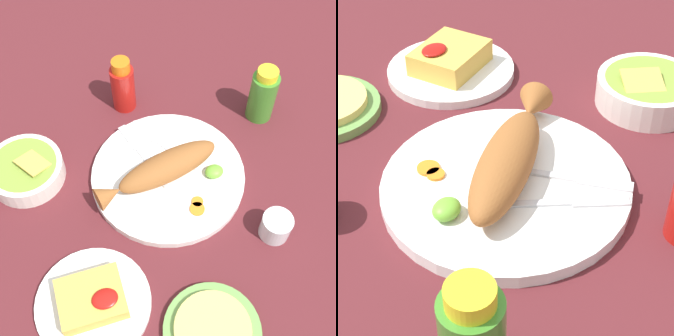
{
  "view_description": "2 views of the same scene",
  "coord_description": "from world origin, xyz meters",
  "views": [
    {
      "loc": [
        -0.16,
        -0.5,
        0.83
      ],
      "look_at": [
        0.0,
        0.0,
        0.04
      ],
      "focal_mm": 50.0,
      "sensor_mm": 36.0,
      "label": 1
    },
    {
      "loc": [
        0.51,
        0.28,
        0.52
      ],
      "look_at": [
        0.0,
        0.0,
        0.04
      ],
      "focal_mm": 65.0,
      "sensor_mm": 36.0,
      "label": 2
    }
  ],
  "objects": [
    {
      "name": "side_plate_fries",
      "position": [
        -0.21,
        -0.22,
        0.01
      ],
      "size": [
        0.21,
        0.21,
        0.01
      ],
      "primitive_type": "cylinder",
      "color": "white",
      "rests_on": "ground_plane"
    },
    {
      "name": "fried_fish",
      "position": [
        -0.02,
        -0.0,
        0.04
      ],
      "size": [
        0.27,
        0.11,
        0.05
      ],
      "rotation": [
        0.0,
        0.0,
        0.22
      ],
      "color": "#935628",
      "rests_on": "main_plate"
    },
    {
      "name": "ground_plane",
      "position": [
        0.0,
        0.0,
        0.0
      ],
      "size": [
        4.0,
        4.0,
        0.0
      ],
      "primitive_type": "plane",
      "color": "#561E23"
    },
    {
      "name": "main_plate",
      "position": [
        0.0,
        0.0,
        0.01
      ],
      "size": [
        0.32,
        0.32,
        0.02
      ],
      "primitive_type": "cylinder",
      "color": "white",
      "rests_on": "ground_plane"
    },
    {
      "name": "fork_near",
      "position": [
        -0.04,
        0.07,
        0.02
      ],
      "size": [
        0.06,
        0.18,
        0.0
      ],
      "rotation": [
        0.0,
        0.0,
        8.12
      ],
      "color": "silver",
      "rests_on": "main_plate"
    },
    {
      "name": "lime_wedge_main",
      "position": [
        0.09,
        -0.03,
        0.03
      ],
      "size": [
        0.04,
        0.03,
        0.02
      ],
      "primitive_type": "ellipsoid",
      "color": "#6BB233",
      "rests_on": "main_plate"
    },
    {
      "name": "carrot_slice_near",
      "position": [
        0.03,
        -0.1,
        0.02
      ],
      "size": [
        0.03,
        0.03,
        0.0
      ],
      "primitive_type": "cylinder",
      "color": "orange",
      "rests_on": "main_plate"
    },
    {
      "name": "fries_pile",
      "position": [
        -0.21,
        -0.22,
        0.03
      ],
      "size": [
        0.11,
        0.09,
        0.04
      ],
      "color": "gold",
      "rests_on": "side_plate_fries"
    },
    {
      "name": "guacamole_bowl",
      "position": [
        -0.28,
        0.09,
        0.03
      ],
      "size": [
        0.16,
        0.16,
        0.06
      ],
      "color": "white",
      "rests_on": "ground_plane"
    },
    {
      "name": "fork_far",
      "position": [
        0.0,
        0.08,
        0.02
      ],
      "size": [
        0.11,
        0.16,
        0.0
      ],
      "rotation": [
        0.0,
        0.0,
        8.41
      ],
      "color": "silver",
      "rests_on": "main_plate"
    },
    {
      "name": "carrot_slice_mid",
      "position": [
        0.04,
        -0.08,
        0.02
      ],
      "size": [
        0.02,
        0.02,
        0.0
      ],
      "primitive_type": "cylinder",
      "color": "orange",
      "rests_on": "main_plate"
    }
  ]
}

